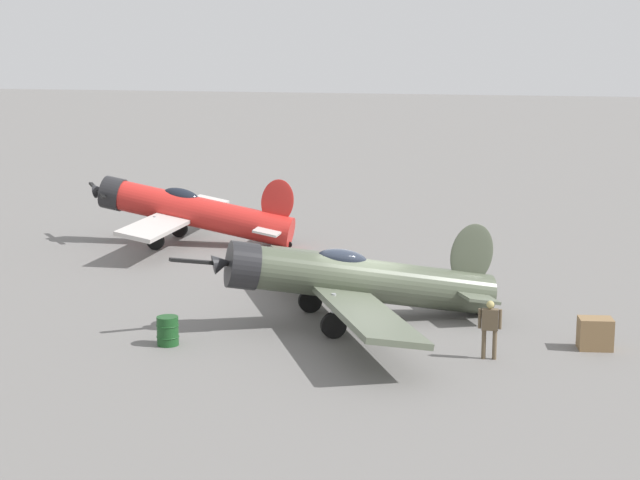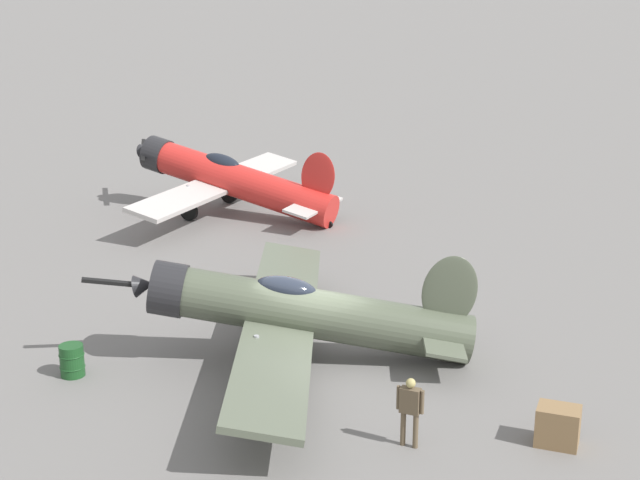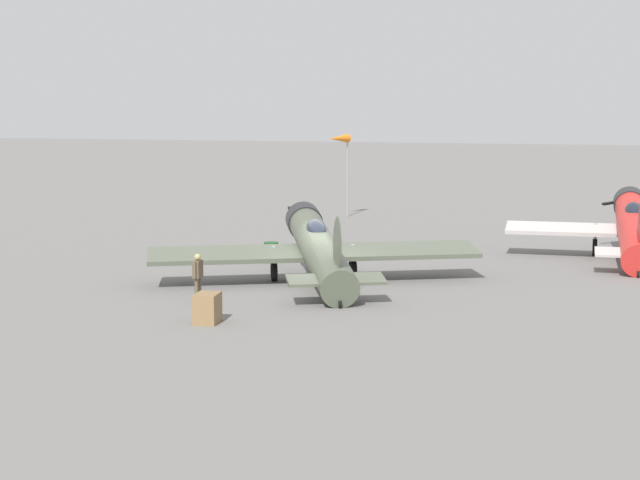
% 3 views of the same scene
% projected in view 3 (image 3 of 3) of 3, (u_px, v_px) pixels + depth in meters
% --- Properties ---
extents(ground_plane, '(400.00, 400.00, 0.00)m').
position_uv_depth(ground_plane, '(320.00, 287.00, 35.48)').
color(ground_plane, slate).
extents(airplane_foreground, '(11.85, 9.47, 3.23)m').
position_uv_depth(airplane_foreground, '(318.00, 248.00, 35.78)').
color(airplane_foreground, '#4C5442').
rests_on(airplane_foreground, ground_plane).
extents(airplane_mid_apron, '(11.42, 10.60, 3.25)m').
position_uv_depth(airplane_mid_apron, '(633.00, 227.00, 41.72)').
color(airplane_mid_apron, red).
rests_on(airplane_mid_apron, ground_plane).
extents(ground_crew_mechanic, '(0.31, 0.66, 1.71)m').
position_uv_depth(ground_crew_mechanic, '(198.00, 273.00, 32.39)').
color(ground_crew_mechanic, brown).
rests_on(ground_crew_mechanic, ground_plane).
extents(equipment_crate, '(0.94, 1.13, 0.94)m').
position_uv_depth(equipment_crate, '(207.00, 308.00, 29.14)').
color(equipment_crate, olive).
rests_on(equipment_crate, ground_plane).
extents(fuel_drum, '(0.69, 0.69, 0.88)m').
position_uv_depth(fuel_drum, '(271.00, 252.00, 41.64)').
color(fuel_drum, '#19471E').
rests_on(fuel_drum, ground_plane).
extents(windsock_mast, '(1.00, 1.98, 5.38)m').
position_uv_depth(windsock_mast, '(339.00, 142.00, 59.41)').
color(windsock_mast, gray).
rests_on(windsock_mast, ground_plane).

